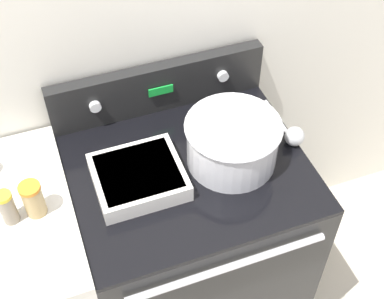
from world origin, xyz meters
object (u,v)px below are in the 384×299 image
(mixing_bowl, at_px, (232,141))
(spice_jar_yellow_cap, at_px, (7,207))
(ladle, at_px, (293,134))
(casserole_dish, at_px, (139,176))
(spice_jar_orange_cap, at_px, (33,199))

(mixing_bowl, distance_m, spice_jar_yellow_cap, 0.72)
(ladle, bearing_deg, casserole_dish, -179.93)
(mixing_bowl, height_order, ladle, mixing_bowl)
(spice_jar_yellow_cap, bearing_deg, ladle, 0.81)
(ladle, distance_m, spice_jar_orange_cap, 0.88)
(mixing_bowl, distance_m, casserole_dish, 0.32)
(mixing_bowl, relative_size, spice_jar_orange_cap, 2.59)
(mixing_bowl, distance_m, spice_jar_orange_cap, 0.65)
(mixing_bowl, relative_size, casserole_dish, 1.12)
(casserole_dish, distance_m, spice_jar_yellow_cap, 0.41)
(spice_jar_orange_cap, bearing_deg, mixing_bowl, 0.12)
(mixing_bowl, relative_size, spice_jar_yellow_cap, 2.63)
(mixing_bowl, bearing_deg, spice_jar_orange_cap, -179.88)
(ladle, height_order, spice_jar_orange_cap, spice_jar_orange_cap)
(mixing_bowl, height_order, spice_jar_yellow_cap, mixing_bowl)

